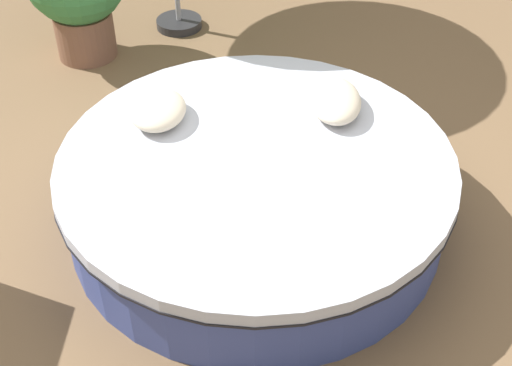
# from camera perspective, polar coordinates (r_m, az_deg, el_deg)

# --- Properties ---
(ground_plane) EXTENTS (16.00, 16.00, 0.00)m
(ground_plane) POSITION_cam_1_polar(r_m,az_deg,el_deg) (4.68, 0.00, -3.03)
(ground_plane) COLOR brown
(round_bed) EXTENTS (2.53, 2.53, 0.54)m
(round_bed) POSITION_cam_1_polar(r_m,az_deg,el_deg) (4.50, 0.00, -0.45)
(round_bed) COLOR #38478C
(round_bed) RESTS_ON ground_plane
(throw_pillow_0) EXTENTS (0.55, 0.35, 0.16)m
(throw_pillow_0) POSITION_cam_1_polar(r_m,az_deg,el_deg) (4.73, 6.50, 6.80)
(throw_pillow_0) COLOR beige
(throw_pillow_0) RESTS_ON round_bed
(throw_pillow_1) EXTENTS (0.48, 0.37, 0.16)m
(throw_pillow_1) POSITION_cam_1_polar(r_m,az_deg,el_deg) (4.66, -8.08, 6.01)
(throw_pillow_1) COLOR beige
(throw_pillow_1) RESTS_ON round_bed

